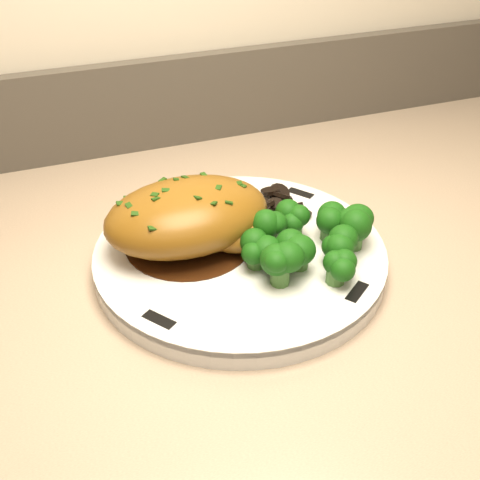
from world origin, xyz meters
name	(u,v)px	position (x,y,z in m)	size (l,w,h in m)	color
plate	(240,256)	(0.38, 1.69, 0.86)	(0.29, 0.29, 0.02)	silver
rim_accent_0	(300,193)	(0.48, 1.77, 0.87)	(0.03, 0.01, 0.00)	black
rim_accent_1	(143,211)	(0.31, 1.80, 0.87)	(0.03, 0.01, 0.00)	black
rim_accent_2	(159,320)	(0.28, 1.62, 0.87)	(0.03, 0.01, 0.00)	black
rim_accent_3	(357,292)	(0.46, 1.59, 0.87)	(0.03, 0.01, 0.00)	black
gravy_pool	(189,242)	(0.34, 1.72, 0.87)	(0.13, 0.13, 0.00)	black
chicken_breast	(194,217)	(0.34, 1.72, 0.90)	(0.17, 0.12, 0.06)	#905B18
mushroom_pile	(268,206)	(0.44, 1.75, 0.87)	(0.10, 0.08, 0.03)	black
broccoli_florets	(307,239)	(0.44, 1.65, 0.89)	(0.13, 0.11, 0.04)	#457632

